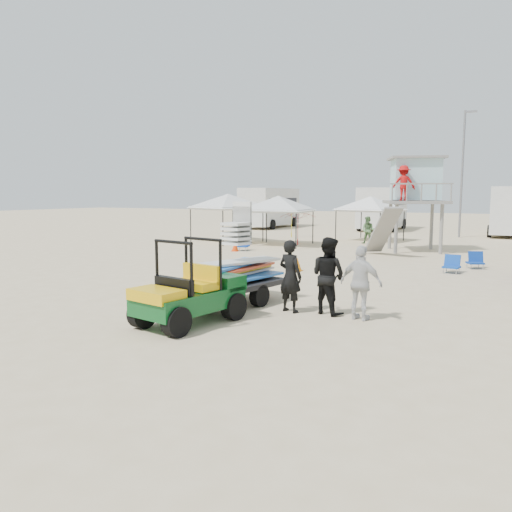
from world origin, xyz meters
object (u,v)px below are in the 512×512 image
at_px(man_left, 290,276).
at_px(lifeguard_tower, 415,183).
at_px(utility_cart, 187,286).
at_px(surf_trailer, 240,267).

relative_size(man_left, lifeguard_tower, 0.39).
distance_m(utility_cart, man_left, 2.54).
height_order(utility_cart, man_left, utility_cart).
bearing_deg(man_left, utility_cart, 68.69).
bearing_deg(utility_cart, lifeguard_tower, 83.61).
xyz_separation_m(utility_cart, surf_trailer, (0.00, 2.33, 0.09)).
height_order(utility_cart, surf_trailer, surf_trailer).
distance_m(surf_trailer, man_left, 1.55).
bearing_deg(surf_trailer, man_left, -11.17).
distance_m(utility_cart, surf_trailer, 2.33).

